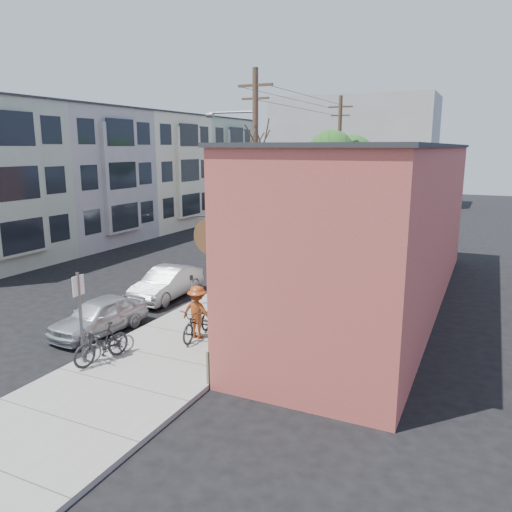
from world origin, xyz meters
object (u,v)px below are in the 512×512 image
at_px(parked_bike_a, 101,343).
at_px(tree_leafy_far, 351,160).
at_px(cyclist, 198,312).
at_px(bus, 300,206).
at_px(parking_meter_near, 192,285).
at_px(car_1, 167,283).
at_px(patio_chair_b, 243,334).
at_px(car_0, 99,316).
at_px(patio_chair_a, 236,340).
at_px(car_2, 237,255).
at_px(tree_bare, 255,219).
at_px(car_4, 303,227).
at_px(utility_pole_near, 254,170).
at_px(car_3, 278,239).
at_px(patron_grey, 214,327).
at_px(sign_post, 80,309).
at_px(parking_meter_far, 280,245).
at_px(patron_green, 230,330).
at_px(parked_bike_b, 110,344).
at_px(tree_leafy_mid, 331,154).

bearing_deg(parked_bike_a, tree_leafy_far, 102.74).
height_order(cyclist, bus, bus).
xyz_separation_m(parking_meter_near, bus, (-4.37, 24.53, 0.41)).
relative_size(parked_bike_a, car_1, 0.47).
height_order(patio_chair_b, car_0, car_0).
relative_size(patio_chair_a, cyclist, 0.48).
bearing_deg(car_2, parking_meter_near, -80.84).
bearing_deg(tree_bare, car_4, 99.61).
relative_size(parking_meter_near, car_4, 0.28).
xyz_separation_m(utility_pole_near, car_3, (-1.59, 6.82, -4.71)).
xyz_separation_m(parking_meter_near, tree_bare, (0.55, 4.87, 2.14)).
bearing_deg(patron_grey, tree_bare, -178.30).
bearing_deg(car_0, car_1, 98.88).
distance_m(sign_post, car_0, 3.08).
xyz_separation_m(parking_meter_far, patron_green, (3.91, -13.33, 0.04)).
distance_m(patron_green, car_2, 12.51).
relative_size(utility_pole_near, car_2, 2.25).
relative_size(patio_chair_a, patron_grey, 0.51).
xyz_separation_m(parked_bike_a, car_4, (-2.20, 23.65, 0.01)).
height_order(sign_post, car_4, sign_post).
xyz_separation_m(patron_green, car_3, (-5.36, 16.44, -0.32)).
relative_size(parking_meter_far, car_3, 0.25).
relative_size(parked_bike_a, bus, 0.19).
distance_m(patio_chair_b, patron_green, 1.00).
xyz_separation_m(car_1, car_2, (0.08, 6.54, -0.03)).
bearing_deg(parked_bike_a, parking_meter_far, 104.83).
relative_size(tree_bare, patron_grey, 3.47).
xyz_separation_m(tree_leafy_far, cyclist, (1.59, -25.34, -4.45)).
relative_size(patio_chair_b, cyclist, 0.48).
bearing_deg(tree_leafy_far, parked_bike_a, -89.96).
height_order(patio_chair_b, bus, bus).
height_order(patio_chair_a, parked_bike_a, parked_bike_a).
relative_size(sign_post, car_3, 0.56).
bearing_deg(car_2, car_1, -94.39).
bearing_deg(car_1, car_3, 86.26).
distance_m(parked_bike_b, bus, 30.49).
xyz_separation_m(utility_pole_near, car_4, (-1.77, 12.08, -4.67)).
bearing_deg(car_1, sign_post, -77.46).
bearing_deg(tree_bare, car_1, -118.79).
relative_size(sign_post, car_2, 0.63).
distance_m(utility_pole_near, car_2, 5.33).
bearing_deg(car_3, patio_chair_a, -73.81).
bearing_deg(utility_pole_near, patron_green, -68.62).
height_order(patron_green, car_1, patron_green).
relative_size(tree_leafy_mid, patio_chair_b, 8.52).
relative_size(parked_bike_b, car_2, 0.38).
bearing_deg(car_4, parking_meter_near, -81.18).
bearing_deg(car_2, parked_bike_b, -83.85).
xyz_separation_m(utility_pole_near, car_2, (-1.79, 1.58, -4.76)).
bearing_deg(utility_pole_near, parking_meter_near, -91.42).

